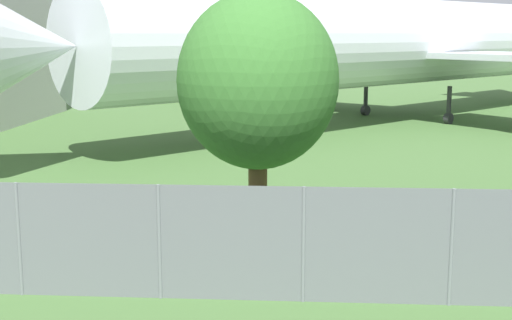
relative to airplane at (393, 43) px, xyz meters
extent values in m
cylinder|color=slate|center=(-9.73, -26.45, -3.14)|extent=(0.07, 0.07, 2.08)
cylinder|color=slate|center=(-7.19, -26.45, -3.14)|extent=(0.07, 0.07, 2.08)
cylinder|color=slate|center=(-4.64, -26.45, -3.14)|extent=(0.07, 0.07, 2.08)
cylinder|color=slate|center=(-2.09, -26.45, -3.14)|extent=(0.07, 0.07, 2.08)
cube|color=slate|center=(-4.64, -26.45, -3.14)|extent=(56.00, 0.01, 2.08)
cylinder|color=silver|center=(-0.31, -0.34, 0.06)|extent=(27.95, 29.74, 4.53)
cone|color=silver|center=(-14.16, -15.34, 0.06)|extent=(6.40, 6.40, 4.53)
cube|color=silver|center=(-6.75, 8.07, -0.62)|extent=(16.32, 13.48, 0.30)
cylinder|color=#939399|center=(-4.67, 6.71, -1.79)|extent=(4.26, 4.38, 2.04)
cylinder|color=#2D2D33|center=(-8.31, -9.01, -3.19)|extent=(0.24, 0.24, 1.97)
cylinder|color=#2D2D33|center=(-8.31, -9.01, -3.90)|extent=(0.60, 0.61, 0.56)
cylinder|color=#2D2D33|center=(2.92, -0.85, -3.19)|extent=(0.24, 0.24, 1.97)
cylinder|color=#2D2D33|center=(2.92, -0.85, -3.90)|extent=(0.60, 0.61, 0.56)
cylinder|color=#2D2D33|center=(-1.08, 2.84, -3.19)|extent=(0.24, 0.24, 1.97)
cylinder|color=#2D2D33|center=(-1.08, 2.84, -3.90)|extent=(0.60, 0.61, 0.56)
cylinder|color=brown|center=(-5.65, -23.23, -3.07)|extent=(0.42, 0.42, 2.21)
ellipsoid|color=#38702D|center=(-5.65, -23.23, -0.50)|extent=(3.46, 3.46, 3.81)
camera|label=1|loc=(-4.67, -38.46, 0.51)|focal=50.00mm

